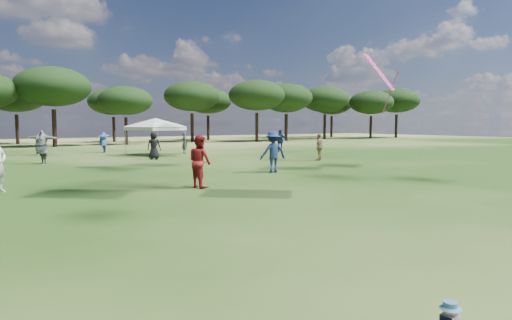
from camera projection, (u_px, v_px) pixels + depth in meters
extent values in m
cylinder|color=black|center=(54.00, 128.00, 40.67)|extent=(0.41, 0.41, 3.56)
ellipsoid|color=black|center=(53.00, 87.00, 40.34)|extent=(6.91, 6.91, 3.73)
cylinder|color=black|center=(126.00, 131.00, 44.83)|extent=(0.33, 0.33, 2.88)
ellipsoid|color=black|center=(125.00, 101.00, 44.56)|extent=(5.60, 5.60, 3.02)
cylinder|color=black|center=(192.00, 128.00, 51.72)|extent=(0.39, 0.39, 3.44)
ellipsoid|color=black|center=(192.00, 96.00, 51.40)|extent=(6.69, 6.69, 3.60)
cylinder|color=black|center=(257.00, 127.00, 52.25)|extent=(0.40, 0.40, 3.53)
ellipsoid|color=black|center=(257.00, 95.00, 51.93)|extent=(6.86, 6.86, 3.70)
cylinder|color=black|center=(286.00, 127.00, 55.31)|extent=(0.40, 0.40, 3.47)
ellipsoid|color=black|center=(286.00, 98.00, 54.98)|extent=(6.74, 6.74, 3.63)
cylinder|color=black|center=(325.00, 127.00, 61.72)|extent=(0.41, 0.41, 3.57)
ellipsoid|color=black|center=(325.00, 99.00, 61.39)|extent=(6.94, 6.94, 3.74)
cylinder|color=black|center=(371.00, 127.00, 63.74)|extent=(0.38, 0.38, 3.35)
ellipsoid|color=black|center=(371.00, 102.00, 63.43)|extent=(6.51, 6.51, 3.51)
cylinder|color=black|center=(396.00, 126.00, 67.76)|extent=(0.42, 0.42, 3.66)
ellipsoid|color=black|center=(397.00, 101.00, 67.42)|extent=(7.10, 7.10, 3.83)
cylinder|color=black|center=(17.00, 129.00, 46.24)|extent=(0.37, 0.37, 3.20)
ellipsoid|color=black|center=(16.00, 97.00, 45.94)|extent=(6.21, 6.21, 3.35)
cylinder|color=black|center=(114.00, 130.00, 50.83)|extent=(0.34, 0.34, 2.99)
ellipsoid|color=black|center=(113.00, 102.00, 50.55)|extent=(5.81, 5.81, 3.13)
cylinder|color=black|center=(208.00, 128.00, 58.26)|extent=(0.38, 0.38, 3.31)
ellipsoid|color=black|center=(208.00, 101.00, 57.95)|extent=(6.43, 6.43, 3.47)
cylinder|color=black|center=(286.00, 126.00, 66.16)|extent=(0.42, 0.42, 3.64)
ellipsoid|color=black|center=(286.00, 100.00, 65.82)|extent=(7.06, 7.06, 3.81)
cylinder|color=black|center=(331.00, 127.00, 70.71)|extent=(0.40, 0.40, 3.46)
ellipsoid|color=black|center=(332.00, 103.00, 70.39)|extent=(6.72, 6.72, 3.62)
cylinder|color=gray|center=(153.00, 143.00, 27.90)|extent=(0.06, 0.06, 1.91)
cylinder|color=gray|center=(185.00, 141.00, 30.21)|extent=(0.06, 0.06, 1.91)
cylinder|color=gray|center=(126.00, 142.00, 29.60)|extent=(0.06, 0.06, 1.91)
cylinder|color=gray|center=(158.00, 140.00, 31.91)|extent=(0.06, 0.06, 1.91)
cube|color=silver|center=(156.00, 129.00, 29.83)|extent=(3.89, 3.89, 0.25)
pyramid|color=silver|center=(155.00, 118.00, 29.77)|extent=(5.82, 5.82, 0.60)
cylinder|color=white|center=(450.00, 318.00, 4.35)|extent=(0.08, 0.19, 0.11)
sphere|color=#E0B293|center=(450.00, 310.00, 4.22)|extent=(0.13, 0.13, 0.13)
cone|color=#559BC7|center=(450.00, 307.00, 4.22)|extent=(0.21, 0.21, 0.02)
cylinder|color=#559BC7|center=(450.00, 305.00, 4.22)|extent=(0.14, 0.14, 0.06)
imported|color=navy|center=(273.00, 152.00, 19.24)|extent=(1.32, 0.90, 1.88)
imported|color=navy|center=(103.00, 142.00, 32.65)|extent=(1.66, 1.88, 1.61)
imported|color=black|center=(154.00, 146.00, 26.29)|extent=(0.99, 0.91, 1.70)
imported|color=maroon|center=(200.00, 161.00, 14.67)|extent=(0.80, 0.97, 1.81)
imported|color=navy|center=(280.00, 141.00, 32.92)|extent=(0.96, 1.08, 1.76)
imported|color=olive|center=(319.00, 147.00, 25.51)|extent=(1.01, 0.83, 1.61)
imported|color=#535458|center=(42.00, 147.00, 23.25)|extent=(1.79, 2.19, 1.83)
imported|color=#35343A|center=(185.00, 143.00, 31.69)|extent=(0.43, 0.61, 1.60)
plane|color=#CC3381|center=(379.00, 72.00, 20.71)|extent=(2.78, 2.28, 2.03)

